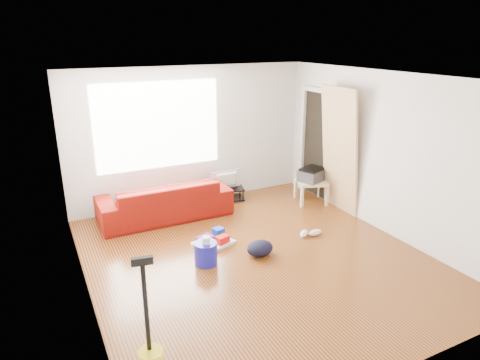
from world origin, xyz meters
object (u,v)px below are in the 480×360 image
sofa (166,217)px  side_table (311,184)px  bucket (206,263)px  cleaning_tray (214,240)px  tv_stand (227,194)px  backpack (260,255)px

sofa → side_table: (2.67, -0.53, 0.36)m
side_table → sofa: bearing=168.8°
bucket → cleaning_tray: (0.33, 0.49, 0.06)m
tv_stand → cleaning_tray: bearing=-106.7°
sofa → tv_stand: bearing=-168.3°
bucket → cleaning_tray: bearing=56.1°
sofa → backpack: (0.80, -1.91, 0.00)m
sofa → bucket: size_ratio=7.02×
tv_stand → backpack: bearing=-88.3°
cleaning_tray → backpack: 0.77m
tv_stand → bucket: tv_stand is taller
tv_stand → side_table: side_table is taller
sofa → cleaning_tray: 1.34m
side_table → backpack: side_table is taller
bucket → tv_stand: bearing=58.0°
sofa → bucket: 1.78m
sofa → backpack: bearing=112.7°
tv_stand → cleaning_tray: tv_stand is taller
sofa → tv_stand: size_ratio=3.24×
cleaning_tray → backpack: cleaning_tray is taller
side_table → cleaning_tray: side_table is taller
cleaning_tray → backpack: (0.45, -0.62, -0.06)m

